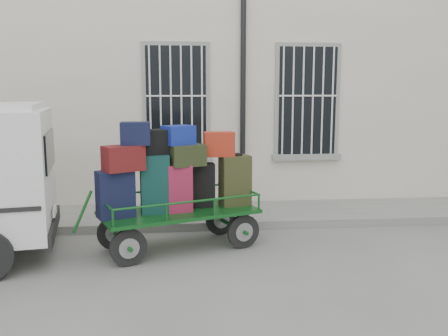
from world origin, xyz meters
TOP-DOWN VIEW (x-y plane):
  - ground at (0.00, 0.00)m, footprint 80.00×80.00m
  - building at (0.00, 5.50)m, footprint 24.00×5.15m
  - sidewalk at (0.00, 2.20)m, footprint 24.00×1.70m
  - luggage_cart at (-0.45, 0.40)m, footprint 2.84×1.86m

SIDE VIEW (x-z plane):
  - ground at x=0.00m, z-range 0.00..0.00m
  - sidewalk at x=0.00m, z-range 0.00..0.15m
  - luggage_cart at x=-0.45m, z-range 0.06..2.08m
  - building at x=0.00m, z-range 0.00..6.00m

